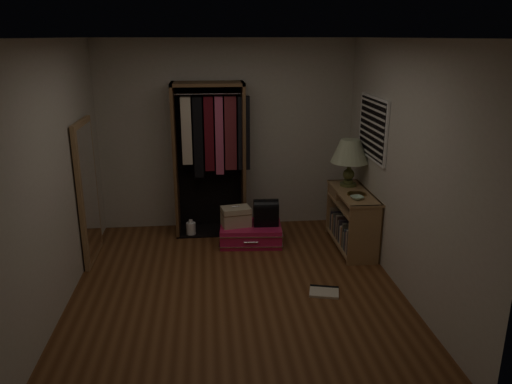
% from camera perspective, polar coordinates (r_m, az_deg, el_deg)
% --- Properties ---
extents(ground, '(4.00, 4.00, 0.00)m').
position_cam_1_polar(ground, '(5.49, -2.17, -11.08)').
color(ground, brown).
rests_on(ground, ground).
extents(room_walls, '(3.52, 4.02, 2.60)m').
position_cam_1_polar(room_walls, '(5.00, -1.53, 4.49)').
color(room_walls, beige).
rests_on(room_walls, ground).
extents(console_bookshelf, '(0.42, 1.12, 0.75)m').
position_cam_1_polar(console_bookshelf, '(6.52, 10.80, -2.90)').
color(console_bookshelf, '#9C744B').
rests_on(console_bookshelf, ground).
extents(open_wardrobe, '(1.02, 0.50, 2.05)m').
position_cam_1_polar(open_wardrobe, '(6.73, -5.10, 5.26)').
color(open_wardrobe, brown).
rests_on(open_wardrobe, ground).
extents(floor_mirror, '(0.06, 0.80, 1.70)m').
position_cam_1_polar(floor_mirror, '(6.24, -18.66, 0.03)').
color(floor_mirror, '#9F784D').
rests_on(floor_mirror, ground).
extents(pink_suitcase, '(0.86, 0.65, 0.25)m').
position_cam_1_polar(pink_suitcase, '(6.60, -0.61, -4.78)').
color(pink_suitcase, '#C9184E').
rests_on(pink_suitcase, ground).
extents(train_case, '(0.41, 0.32, 0.27)m').
position_cam_1_polar(train_case, '(6.50, -2.31, -2.79)').
color(train_case, '#BBAF8F').
rests_on(train_case, pink_suitcase).
extents(black_bag, '(0.33, 0.22, 0.35)m').
position_cam_1_polar(black_bag, '(6.51, 1.15, -2.26)').
color(black_bag, black).
rests_on(black_bag, pink_suitcase).
extents(table_lamp, '(0.52, 0.52, 0.61)m').
position_cam_1_polar(table_lamp, '(6.51, 10.68, 4.50)').
color(table_lamp, '#485127').
rests_on(table_lamp, console_bookshelf).
extents(brass_tray, '(0.26, 0.26, 0.01)m').
position_cam_1_polar(brass_tray, '(6.26, 11.44, -0.24)').
color(brass_tray, '#A17D3E').
rests_on(brass_tray, console_bookshelf).
extents(ceramic_bowl, '(0.20, 0.20, 0.04)m').
position_cam_1_polar(ceramic_bowl, '(6.08, 11.47, -0.65)').
color(ceramic_bowl, '#B2D5B7').
rests_on(ceramic_bowl, console_bookshelf).
extents(white_jug, '(0.17, 0.17, 0.23)m').
position_cam_1_polar(white_jug, '(6.90, -7.44, -4.18)').
color(white_jug, white).
rests_on(white_jug, ground).
extents(floor_book, '(0.36, 0.32, 0.03)m').
position_cam_1_polar(floor_book, '(5.48, 7.79, -11.16)').
color(floor_book, beige).
rests_on(floor_book, ground).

